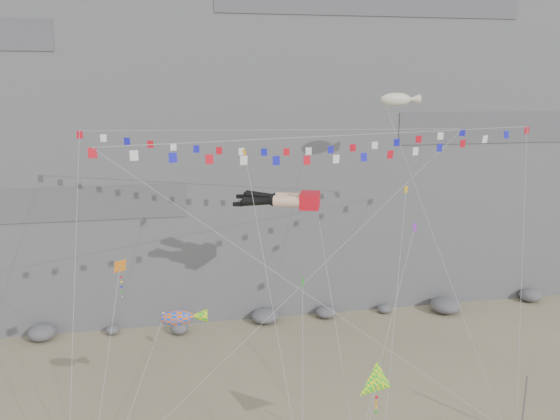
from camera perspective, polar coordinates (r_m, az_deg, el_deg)
name	(u,v)px	position (r m, az deg, el deg)	size (l,w,h in m)	color
cliff	(242,57)	(63.07, -3.95, 15.66)	(80.00, 28.00, 50.00)	slate
talus_boulders	(265,316)	(52.83, -1.58, -11.04)	(60.00, 3.00, 1.20)	#5C5B60
anchor_pole_right	(524,407)	(39.99, 24.13, -18.28)	(0.12, 0.12, 4.36)	gray
legs_kite	(286,200)	(40.28, 0.65, 1.05)	(6.55, 18.29, 20.90)	red
flag_banner_upper	(275,130)	(41.52, -0.53, 8.33)	(28.75, 16.54, 27.55)	red
flag_banner_lower	(351,135)	(35.30, 7.44, 7.73)	(30.45, 10.04, 22.16)	red
harlequin_kite	(120,267)	(34.88, -16.38, -5.75)	(2.78, 6.45, 12.73)	red
fish_windsock	(177,318)	(32.96, -10.72, -11.03)	(6.45, 5.32, 11.10)	#EF570C
delta_kite	(377,383)	(32.69, 10.12, -17.35)	(3.87, 3.91, 7.69)	#FFF60D
blimp_windsock	(396,100)	(45.43, 12.02, 11.16)	(4.85, 14.96, 25.45)	beige
small_kite_a	(246,160)	(38.12, -3.58, 5.25)	(2.12, 14.09, 22.11)	orange
small_kite_b	(414,230)	(40.66, 13.82, -2.08)	(8.70, 11.35, 17.90)	purple
small_kite_c	(303,285)	(34.76, 2.39, -7.87)	(2.64, 9.66, 13.54)	#1EA118
small_kite_d	(406,194)	(41.75, 13.00, 1.65)	(6.98, 13.55, 20.32)	gold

